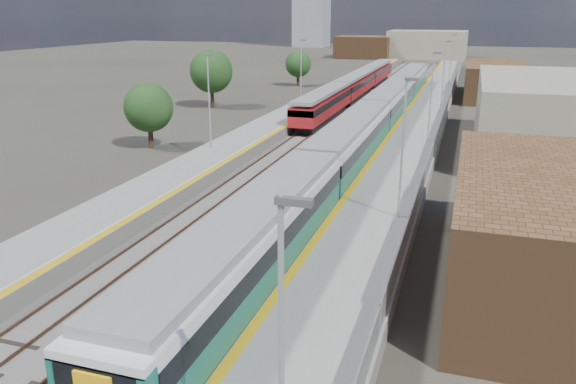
% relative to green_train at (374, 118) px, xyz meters
% --- Properties ---
extents(ground, '(320.00, 320.00, 0.00)m').
position_rel_green_train_xyz_m(ground, '(-1.50, 5.77, -2.32)').
color(ground, '#47443A').
rests_on(ground, ground).
extents(ballast_bed, '(10.50, 155.00, 0.06)m').
position_rel_green_train_xyz_m(ballast_bed, '(-3.75, 8.27, -2.29)').
color(ballast_bed, '#565451').
rests_on(ballast_bed, ground).
extents(tracks, '(8.96, 160.00, 0.17)m').
position_rel_green_train_xyz_m(tracks, '(-3.15, 9.95, -2.21)').
color(tracks, '#4C3323').
rests_on(tracks, ground).
extents(platform_right, '(4.70, 155.00, 8.52)m').
position_rel_green_train_xyz_m(platform_right, '(3.78, 8.26, -1.78)').
color(platform_right, slate).
rests_on(platform_right, ground).
extents(platform_left, '(4.30, 155.00, 8.52)m').
position_rel_green_train_xyz_m(platform_left, '(-10.55, 8.26, -1.80)').
color(platform_left, slate).
rests_on(platform_left, ground).
extents(buildings, '(72.00, 185.50, 40.00)m').
position_rel_green_train_xyz_m(buildings, '(-19.62, 94.37, 8.39)').
color(buildings, brown).
rests_on(buildings, ground).
extents(green_train, '(2.99, 83.09, 3.29)m').
position_rel_green_train_xyz_m(green_train, '(0.00, 0.00, 0.00)').
color(green_train, black).
rests_on(green_train, ground).
extents(red_train, '(2.65, 53.75, 3.34)m').
position_rel_green_train_xyz_m(red_train, '(-7.00, 26.60, -0.34)').
color(red_train, black).
rests_on(red_train, ground).
extents(tree_a, '(4.28, 4.28, 5.81)m').
position_rel_green_train_xyz_m(tree_a, '(-18.49, -8.33, 1.34)').
color(tree_a, '#382619').
rests_on(tree_a, ground).
extents(tree_b, '(5.35, 5.35, 7.25)m').
position_rel_green_train_xyz_m(tree_b, '(-22.85, 13.81, 2.25)').
color(tree_b, '#382619').
rests_on(tree_b, ground).
extents(tree_c, '(4.19, 4.19, 5.67)m').
position_rel_green_train_xyz_m(tree_c, '(-18.76, 37.91, 1.25)').
color(tree_c, '#382619').
rests_on(tree_c, ground).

